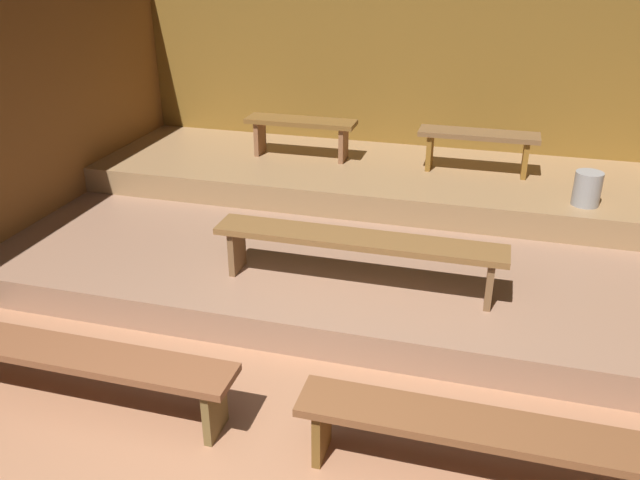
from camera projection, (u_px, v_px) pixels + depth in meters
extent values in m
cube|color=#9A6849|center=(342.00, 298.00, 5.46)|extent=(6.81, 6.18, 0.08)
cube|color=brown|center=(401.00, 85.00, 7.30)|extent=(6.81, 0.06, 2.39)
cube|color=brown|center=(6.00, 128.00, 5.66)|extent=(0.06, 6.18, 2.39)
cube|color=#8F6A52|center=(364.00, 238.00, 6.14)|extent=(6.01, 3.65, 0.26)
cube|color=#916E49|center=(383.00, 179.00, 6.85)|extent=(6.01, 1.76, 0.26)
cube|color=brown|center=(52.00, 350.00, 4.02)|extent=(2.39, 0.32, 0.05)
cube|color=brown|center=(215.00, 408.00, 3.85)|extent=(0.05, 0.26, 0.37)
cube|color=brown|center=(523.00, 435.00, 3.34)|extent=(2.39, 0.32, 0.05)
cube|color=brown|center=(322.00, 428.00, 3.69)|extent=(0.05, 0.26, 0.37)
cube|color=brown|center=(358.00, 239.00, 4.87)|extent=(2.21, 0.32, 0.05)
cube|color=brown|center=(237.00, 249.00, 5.19)|extent=(0.05, 0.26, 0.37)
cube|color=brown|center=(490.00, 281.00, 4.72)|extent=(0.05, 0.26, 0.37)
cube|color=brown|center=(301.00, 121.00, 6.94)|extent=(1.19, 0.32, 0.05)
cube|color=brown|center=(260.00, 137.00, 7.15)|extent=(0.05, 0.26, 0.37)
cube|color=brown|center=(343.00, 144.00, 6.92)|extent=(0.05, 0.26, 0.37)
cube|color=brown|center=(479.00, 134.00, 6.49)|extent=(1.19, 0.32, 0.05)
cube|color=brown|center=(430.00, 151.00, 6.70)|extent=(0.05, 0.26, 0.37)
cube|color=brown|center=(525.00, 158.00, 6.47)|extent=(0.05, 0.26, 0.37)
cylinder|color=gray|center=(587.00, 189.00, 5.79)|extent=(0.24, 0.24, 0.31)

